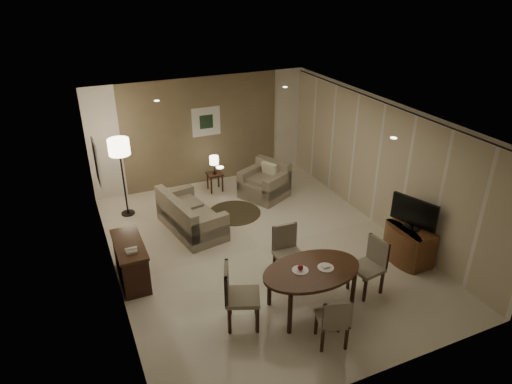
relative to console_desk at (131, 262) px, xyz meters
name	(u,v)px	position (x,y,z in m)	size (l,w,h in m)	color
room_shell	(252,179)	(2.49, 0.40, 0.98)	(5.50, 7.00, 2.70)	beige
taupe_accent	(202,131)	(2.49, 3.48, 0.98)	(3.96, 0.03, 2.70)	#7E6D4F
curtain_wall	(378,165)	(5.17, 0.00, 0.95)	(0.08, 6.70, 2.58)	beige
curtain_rod	(386,103)	(5.17, 0.00, 2.27)	(0.03, 0.03, 6.80)	black
art_back_frame	(206,122)	(2.59, 3.46, 1.23)	(0.72, 0.03, 0.72)	silver
art_back_canvas	(206,122)	(2.59, 3.44, 1.23)	(0.34, 0.01, 0.34)	#1A2F1C
art_left_frame	(96,162)	(-0.23, 1.20, 1.48)	(0.03, 0.60, 0.80)	silver
art_left_canvas	(97,162)	(-0.21, 1.20, 1.48)	(0.01, 0.46, 0.64)	gray
downlight_nl	(220,167)	(1.09, -1.80, 2.31)	(0.10, 0.10, 0.01)	white
downlight_nr	(394,138)	(3.89, -1.80, 2.31)	(0.10, 0.10, 0.01)	white
downlight_fl	(157,101)	(1.09, 1.80, 2.31)	(0.10, 0.10, 0.01)	white
downlight_fr	(285,87)	(3.89, 1.80, 2.31)	(0.10, 0.10, 0.01)	white
console_desk	(131,262)	(0.00, 0.00, 0.00)	(0.48, 1.20, 0.75)	#442515
telephone	(131,250)	(0.00, -0.30, 0.43)	(0.20, 0.14, 0.09)	white
tv_cabinet	(409,244)	(4.89, -1.50, -0.03)	(0.48, 0.90, 0.70)	brown
flat_tv	(414,213)	(4.87, -1.50, 0.65)	(0.06, 0.88, 0.60)	black
dining_table	(311,289)	(2.49, -1.96, 0.01)	(1.63, 1.02, 0.76)	#442515
chair_near	(332,318)	(2.40, -2.73, 0.07)	(0.43, 0.43, 0.89)	gray
chair_far	(289,255)	(2.55, -1.11, 0.12)	(0.48, 0.48, 0.99)	gray
chair_left	(243,296)	(1.37, -1.84, 0.15)	(0.51, 0.51, 1.05)	gray
chair_right	(367,267)	(3.57, -1.95, 0.11)	(0.47, 0.47, 0.98)	gray
plate_a	(300,270)	(2.31, -1.91, 0.40)	(0.26, 0.26, 0.02)	white
plate_b	(326,268)	(2.71, -2.01, 0.40)	(0.26, 0.26, 0.02)	white
fruit_apple	(300,268)	(2.31, -1.91, 0.45)	(0.09, 0.09, 0.09)	maroon
napkin	(326,266)	(2.71, -2.01, 0.42)	(0.12, 0.08, 0.03)	white
round_rug	(234,213)	(2.55, 1.55, -0.37)	(1.20, 1.20, 0.01)	#3E3722
sofa	(191,213)	(1.47, 1.24, 0.03)	(0.85, 1.71, 0.80)	gray
armchair	(264,181)	(3.51, 2.02, 0.05)	(0.96, 0.91, 0.85)	gray
side_table	(215,182)	(2.55, 2.85, -0.15)	(0.36, 0.36, 0.46)	#331911
table_lamp	(214,164)	(2.55, 2.85, 0.33)	(0.22, 0.22, 0.50)	#FFEAC1
floor_lamp	(123,178)	(0.34, 2.49, 0.52)	(0.45, 0.45, 1.78)	#FFE5B7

